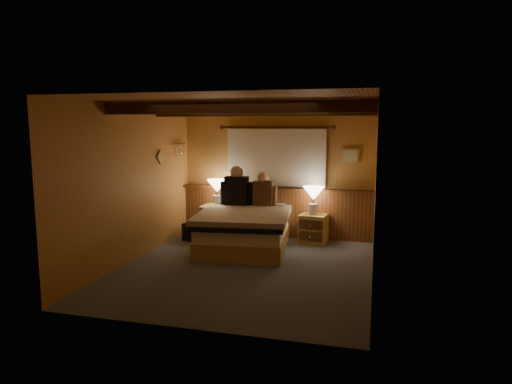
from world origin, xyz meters
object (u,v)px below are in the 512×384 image
(nightstand_left, at_px, (217,221))
(duffel_bag, at_px, (199,232))
(lamp_left, at_px, (217,187))
(bed, at_px, (244,229))
(nightstand_right, at_px, (313,228))
(person_left, at_px, (237,189))
(person_right, at_px, (263,192))
(lamp_right, at_px, (314,195))

(nightstand_left, distance_m, duffel_bag, 0.46)
(nightstand_left, bearing_deg, lamp_left, 75.85)
(bed, xyz_separation_m, nightstand_right, (1.08, 0.73, -0.08))
(bed, bearing_deg, person_left, 111.28)
(lamp_left, relative_size, person_right, 0.77)
(bed, relative_size, duffel_bag, 3.46)
(bed, bearing_deg, lamp_right, 27.70)
(person_left, xyz_separation_m, person_right, (0.48, 0.06, -0.05))
(nightstand_right, xyz_separation_m, person_left, (-1.40, -0.12, 0.69))
(nightstand_left, height_order, lamp_left, lamp_left)
(nightstand_left, bearing_deg, lamp_right, 2.94)
(bed, height_order, person_right, person_right)
(bed, relative_size, lamp_left, 4.20)
(person_left, height_order, duffel_bag, person_left)
(nightstand_left, bearing_deg, bed, -41.20)
(lamp_right, bearing_deg, nightstand_left, -178.73)
(bed, height_order, duffel_bag, bed)
(bed, bearing_deg, duffel_bag, 155.48)
(duffel_bag, bearing_deg, nightstand_right, 26.84)
(bed, xyz_separation_m, duffel_bag, (-0.96, 0.31, -0.17))
(duffel_bag, bearing_deg, lamp_left, 77.39)
(nightstand_left, distance_m, lamp_left, 0.64)
(nightstand_right, distance_m, duffel_bag, 2.08)
(bed, distance_m, lamp_left, 1.19)
(lamp_right, distance_m, person_right, 0.91)
(nightstand_left, xyz_separation_m, nightstand_right, (1.82, 0.04, -0.04))
(duffel_bag, bearing_deg, lamp_right, 27.00)
(bed, height_order, person_left, person_left)
(nightstand_right, height_order, person_right, person_right)
(lamp_right, height_order, person_left, person_left)
(bed, xyz_separation_m, nightstand_left, (-0.75, 0.69, -0.04))
(nightstand_left, bearing_deg, person_right, 0.03)
(nightstand_left, xyz_separation_m, person_right, (0.91, -0.03, 0.60))
(bed, xyz_separation_m, person_right, (0.16, 0.67, 0.56))
(lamp_left, relative_size, person_left, 0.66)
(lamp_right, distance_m, person_left, 1.40)
(lamp_right, bearing_deg, duffel_bag, -168.05)
(nightstand_left, xyz_separation_m, lamp_left, (0.01, 0.02, 0.64))
(nightstand_left, relative_size, lamp_left, 1.22)
(nightstand_right, bearing_deg, duffel_bag, -161.23)
(nightstand_left, relative_size, duffel_bag, 1.01)
(nightstand_right, xyz_separation_m, lamp_right, (-0.01, 0.00, 0.61))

